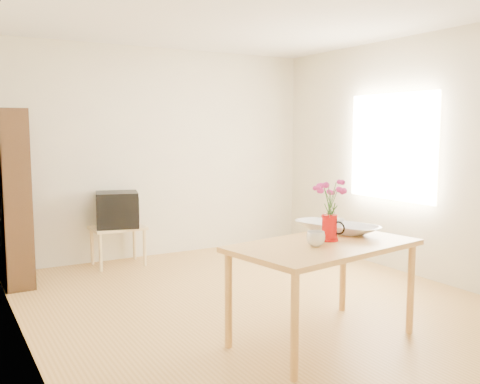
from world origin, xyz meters
TOP-DOWN VIEW (x-y plane):
  - room at (0.03, 0.00)m, footprint 4.50×4.50m
  - table at (-0.03, -1.01)m, footprint 1.51×1.02m
  - tv_stand at (-0.70, 1.97)m, footprint 0.60×0.45m
  - bookshelf at (-1.85, 1.75)m, footprint 0.28×0.70m
  - pitcher at (0.06, -0.96)m, footprint 0.14×0.20m
  - flowers at (0.06, -0.96)m, footprint 0.23×0.23m
  - mug at (-0.14, -1.06)m, footprint 0.18×0.18m
  - bowl at (0.33, -0.74)m, footprint 0.61×0.61m
  - teacup_a at (0.29, -0.74)m, footprint 0.11×0.11m
  - teacup_b at (0.37, -0.72)m, footprint 0.09×0.09m
  - television at (-0.70, 1.98)m, footprint 0.57×0.54m

SIDE VIEW (x-z plane):
  - tv_stand at x=-0.70m, z-range 0.16..0.62m
  - table at x=-0.03m, z-range 0.29..1.04m
  - television at x=-0.70m, z-range 0.46..0.87m
  - mug at x=-0.14m, z-range 0.75..0.86m
  - bookshelf at x=-1.85m, z-range -0.06..1.74m
  - pitcher at x=0.06m, z-range 0.74..0.95m
  - teacup_b at x=0.37m, z-range 0.90..0.96m
  - teacup_a at x=0.29m, z-range 0.90..0.97m
  - bowl at x=0.33m, z-range 0.75..1.20m
  - flowers at x=0.06m, z-range 0.94..1.27m
  - room at x=0.03m, z-range -0.95..3.55m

